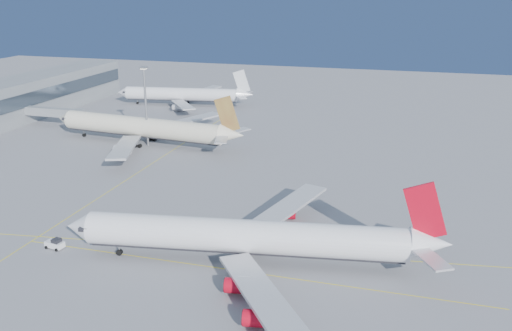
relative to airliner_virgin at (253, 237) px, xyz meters
name	(u,v)px	position (x,y,z in m)	size (l,w,h in m)	color
ground	(240,237)	(-5.93, 10.53, -5.34)	(500.00, 500.00, 0.00)	slate
terminal	(28,96)	(-120.86, 95.53, 2.17)	(18.40, 110.00, 15.00)	gray
jet_bridge	(57,113)	(-99.04, 82.53, -0.17)	(23.60, 3.60, 6.90)	gray
taxiway_lines	(186,217)	(-20.64, 16.87, -5.33)	(118.86, 140.00, 0.02)	yellow
airliner_virgin	(253,237)	(0.00, 0.00, 0.00)	(71.65, 63.77, 17.71)	white
airliner_etihad	(146,128)	(-57.04, 69.69, 0.20)	(69.77, 64.12, 18.20)	beige
airliner_third	(185,94)	(-69.44, 130.24, -0.51)	(59.37, 54.25, 15.94)	white
pushback_tug	(55,244)	(-39.27, -4.84, -4.36)	(3.99, 2.78, 2.11)	white
light_mast	(145,100)	(-55.87, 68.48, 9.62)	(2.19, 2.19, 25.35)	gray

